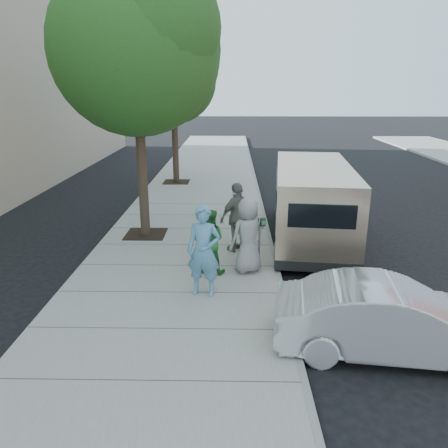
{
  "coord_description": "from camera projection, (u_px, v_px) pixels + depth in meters",
  "views": [
    {
      "loc": [
        0.32,
        -10.11,
        4.44
      ],
      "look_at": [
        0.12,
        0.45,
        1.1
      ],
      "focal_mm": 35.0,
      "sensor_mm": 36.0,
      "label": 1
    }
  ],
  "objects": [
    {
      "name": "tree_near",
      "position": [
        137.0,
        43.0,
        11.64
      ],
      "size": [
        4.62,
        4.6,
        7.53
      ],
      "color": "black",
      "rests_on": "sidewalk"
    },
    {
      "name": "sidewalk",
      "position": [
        179.0,
        268.0,
        10.98
      ],
      "size": [
        5.0,
        60.0,
        0.15
      ],
      "primitive_type": "cube",
      "color": "gray",
      "rests_on": "ground"
    },
    {
      "name": "person_officer",
      "position": [
        204.0,
        251.0,
        9.15
      ],
      "size": [
        0.79,
        0.59,
        1.98
      ],
      "primitive_type": "imported",
      "rotation": [
        0.0,
        0.0,
        -0.17
      ],
      "color": "#5C99C3",
      "rests_on": "sidewalk"
    },
    {
      "name": "parking_meter",
      "position": [
        259.0,
        233.0,
        10.45
      ],
      "size": [
        0.28,
        0.15,
        1.31
      ],
      "rotation": [
        0.0,
        0.0,
        0.23
      ],
      "color": "gray",
      "rests_on": "sidewalk"
    },
    {
      "name": "curb_face",
      "position": [
        276.0,
        269.0,
        10.93
      ],
      "size": [
        0.12,
        60.0,
        0.16
      ],
      "primitive_type": "cube",
      "color": "gray",
      "rests_on": "ground"
    },
    {
      "name": "person_striped_polo",
      "position": [
        238.0,
        217.0,
        11.69
      ],
      "size": [
        1.16,
        1.03,
        1.89
      ],
      "primitive_type": "imported",
      "rotation": [
        0.0,
        0.0,
        3.78
      ],
      "color": "slate",
      "rests_on": "sidewalk"
    },
    {
      "name": "tree_far",
      "position": [
        174.0,
        76.0,
        19.09
      ],
      "size": [
        3.92,
        3.8,
        6.49
      ],
      "color": "black",
      "rests_on": "sidewalk"
    },
    {
      "name": "sedan",
      "position": [
        391.0,
        319.0,
        7.42
      ],
      "size": [
        4.08,
        1.83,
        1.3
      ],
      "primitive_type": "imported",
      "rotation": [
        0.0,
        0.0,
        1.45
      ],
      "color": "silver",
      "rests_on": "ground"
    },
    {
      "name": "van",
      "position": [
        312.0,
        201.0,
        12.84
      ],
      "size": [
        2.62,
        6.3,
        2.28
      ],
      "rotation": [
        0.0,
        0.0,
        -0.1
      ],
      "color": "beige",
      "rests_on": "ground"
    },
    {
      "name": "ground",
      "position": [
        219.0,
        271.0,
        10.98
      ],
      "size": [
        120.0,
        120.0,
        0.0
      ],
      "primitive_type": "plane",
      "color": "black",
      "rests_on": "ground"
    },
    {
      "name": "person_green_shirt",
      "position": [
        209.0,
        241.0,
        10.32
      ],
      "size": [
        0.83,
        0.68,
        1.58
      ],
      "primitive_type": "imported",
      "rotation": [
        0.0,
        0.0,
        3.03
      ],
      "color": "#27772E",
      "rests_on": "sidewalk"
    },
    {
      "name": "person_gray_shirt",
      "position": [
        248.0,
        236.0,
        10.35
      ],
      "size": [
        1.06,
        0.96,
        1.82
      ],
      "primitive_type": "imported",
      "rotation": [
        0.0,
        0.0,
        3.69
      ],
      "color": "gray",
      "rests_on": "sidewalk"
    }
  ]
}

